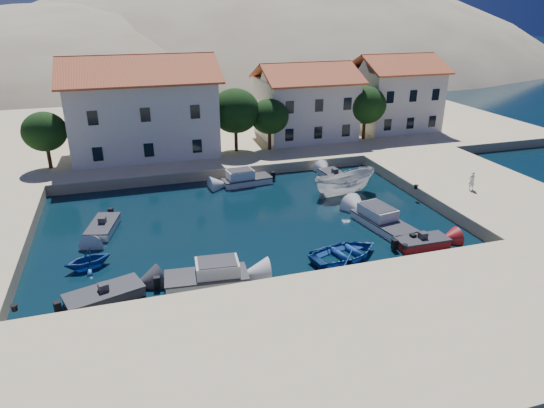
{
  "coord_description": "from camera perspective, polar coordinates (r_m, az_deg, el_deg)",
  "views": [
    {
      "loc": [
        -8.0,
        -22.58,
        15.26
      ],
      "look_at": [
        1.51,
        8.06,
        2.0
      ],
      "focal_mm": 32.0,
      "sensor_mm": 36.0,
      "label": 1
    }
  ],
  "objects": [
    {
      "name": "motorboat_red_se",
      "position": [
        34.5,
        17.22,
        -4.34
      ],
      "size": [
        3.6,
        1.63,
        1.25
      ],
      "rotation": [
        0.0,
        0.0,
        -0.01
      ],
      "color": "maroon",
      "rests_on": "ground"
    },
    {
      "name": "ground",
      "position": [
        28.4,
        1.94,
        -10.06
      ],
      "size": [
        400.0,
        400.0,
        0.0
      ],
      "primitive_type": "plane",
      "color": "black",
      "rests_on": "ground"
    },
    {
      "name": "rowboat_south",
      "position": [
        32.03,
        8.55,
        -6.27
      ],
      "size": [
        5.55,
        4.49,
        1.02
      ],
      "primitive_type": "imported",
      "rotation": [
        0.0,
        0.0,
        1.79
      ],
      "color": "#1B4798",
      "rests_on": "ground"
    },
    {
      "name": "building_mid",
      "position": [
        56.22,
        3.97,
        12.12
      ],
      "size": [
        10.5,
        8.4,
        8.3
      ],
      "color": "white",
      "rests_on": "quay_north"
    },
    {
      "name": "trees",
      "position": [
        50.72,
        -2.63,
        10.58
      ],
      "size": [
        37.3,
        5.3,
        6.45
      ],
      "color": "#382314",
      "rests_on": "quay_north"
    },
    {
      "name": "cabin_cruiser_east",
      "position": [
        36.54,
        12.96,
        -2.02
      ],
      "size": [
        3.0,
        5.62,
        1.6
      ],
      "rotation": [
        0.0,
        0.0,
        1.73
      ],
      "color": "silver",
      "rests_on": "ground"
    },
    {
      "name": "motorboat_grey_sw",
      "position": [
        28.91,
        -19.1,
        -10.13
      ],
      "size": [
        4.54,
        3.04,
        1.25
      ],
      "rotation": [
        0.0,
        0.0,
        0.31
      ],
      "color": "#333237",
      "rests_on": "ground"
    },
    {
      "name": "boat_east",
      "position": [
        42.48,
        8.48,
        1.15
      ],
      "size": [
        6.07,
        2.98,
        2.25
      ],
      "primitive_type": "imported",
      "rotation": [
        0.0,
        0.0,
        1.71
      ],
      "color": "silver",
      "rests_on": "ground"
    },
    {
      "name": "quay_north",
      "position": [
        63.15,
        -7.74,
        8.74
      ],
      "size": [
        80.0,
        36.0,
        1.0
      ],
      "primitive_type": "cube",
      "color": "#CEBB8D",
      "rests_on": "ground"
    },
    {
      "name": "pedestrian",
      "position": [
        43.24,
        22.45,
        2.54
      ],
      "size": [
        0.57,
        0.37,
        1.56
      ],
      "primitive_type": "imported",
      "rotation": [
        0.0,
        0.0,
        3.14
      ],
      "color": "silver",
      "rests_on": "quay_east"
    },
    {
      "name": "cabin_cruiser_north",
      "position": [
        44.37,
        -3.01,
        2.96
      ],
      "size": [
        4.67,
        2.38,
        1.6
      ],
      "rotation": [
        0.0,
        0.0,
        3.25
      ],
      "color": "silver",
      "rests_on": "ground"
    },
    {
      "name": "rowboat_west",
      "position": [
        32.64,
        -20.71,
        -7.02
      ],
      "size": [
        3.42,
        3.17,
        1.48
      ],
      "primitive_type": "imported",
      "rotation": [
        0.0,
        0.0,
        -1.26
      ],
      "color": "#1B4798",
      "rests_on": "ground"
    },
    {
      "name": "cabin_cruiser_south",
      "position": [
        28.98,
        -7.73,
        -8.45
      ],
      "size": [
        5.0,
        2.51,
        1.6
      ],
      "rotation": [
        0.0,
        0.0,
        -0.09
      ],
      "color": "silver",
      "rests_on": "ground"
    },
    {
      "name": "motorboat_white_ne",
      "position": [
        45.93,
        7.38,
        3.25
      ],
      "size": [
        2.02,
        3.81,
        1.25
      ],
      "rotation": [
        0.0,
        0.0,
        1.65
      ],
      "color": "silver",
      "rests_on": "ground"
    },
    {
      "name": "bollards",
      "position": [
        31.86,
        4.46,
        -3.91
      ],
      "size": [
        29.36,
        9.56,
        0.3
      ],
      "color": "black",
      "rests_on": "ground"
    },
    {
      "name": "building_left",
      "position": [
        51.47,
        -15.03,
        11.27
      ],
      "size": [
        14.7,
        9.45,
        9.7
      ],
      "color": "white",
      "rests_on": "quay_north"
    },
    {
      "name": "quay_east",
      "position": [
        45.73,
        22.59,
        1.84
      ],
      "size": [
        11.0,
        20.0,
        1.0
      ],
      "primitive_type": "cube",
      "color": "#CEBB8D",
      "rests_on": "ground"
    },
    {
      "name": "motorboat_white_west",
      "position": [
        37.27,
        -19.25,
        -2.56
      ],
      "size": [
        2.62,
        4.17,
        1.25
      ],
      "rotation": [
        0.0,
        0.0,
        -1.82
      ],
      "color": "silver",
      "rests_on": "ground"
    },
    {
      "name": "hills",
      "position": [
        153.91,
        -6.02,
        7.79
      ],
      "size": [
        254.0,
        176.0,
        99.0
      ],
      "color": "gray",
      "rests_on": "ground"
    },
    {
      "name": "quay_south",
      "position": [
        23.6,
        6.92,
        -16.47
      ],
      "size": [
        52.0,
        12.0,
        1.0
      ],
      "primitive_type": "cube",
      "color": "#CEBB8D",
      "rests_on": "ground"
    },
    {
      "name": "building_right",
      "position": [
        62.32,
        14.26,
        12.76
      ],
      "size": [
        9.45,
        8.4,
        8.8
      ],
      "color": "white",
      "rests_on": "quay_north"
    }
  ]
}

